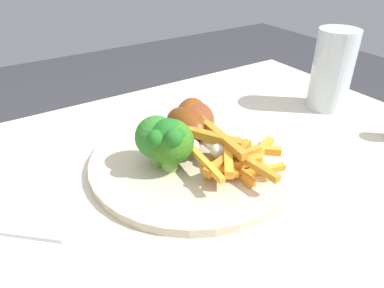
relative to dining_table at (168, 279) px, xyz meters
name	(u,v)px	position (x,y,z in m)	size (l,w,h in m)	color
dining_table	(168,279)	(0.00, 0.00, 0.00)	(0.96, 0.65, 0.73)	beige
dinner_plate	(192,160)	(-0.07, -0.05, 0.14)	(0.28, 0.28, 0.01)	beige
broccoli_floret_front	(170,141)	(-0.04, -0.05, 0.18)	(0.06, 0.06, 0.07)	#83AE5F
broccoli_floret_middle	(169,140)	(-0.03, -0.04, 0.19)	(0.06, 0.06, 0.07)	#7AAD4D
broccoli_floret_back	(159,137)	(-0.03, -0.06, 0.18)	(0.06, 0.06, 0.07)	#87AB51
carrot_fries_pile	(233,155)	(-0.11, -0.01, 0.16)	(0.14, 0.16, 0.04)	orange
chicken_drumstick_near	(191,117)	(-0.11, -0.11, 0.17)	(0.10, 0.11, 0.05)	#58230A
chicken_drumstick_far	(195,121)	(-0.11, -0.10, 0.17)	(0.10, 0.11, 0.05)	#552312
chicken_drumstick_extra	(188,127)	(-0.09, -0.09, 0.17)	(0.05, 0.12, 0.05)	#501F09
water_glass	(332,70)	(-0.38, -0.08, 0.20)	(0.07, 0.07, 0.14)	silver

